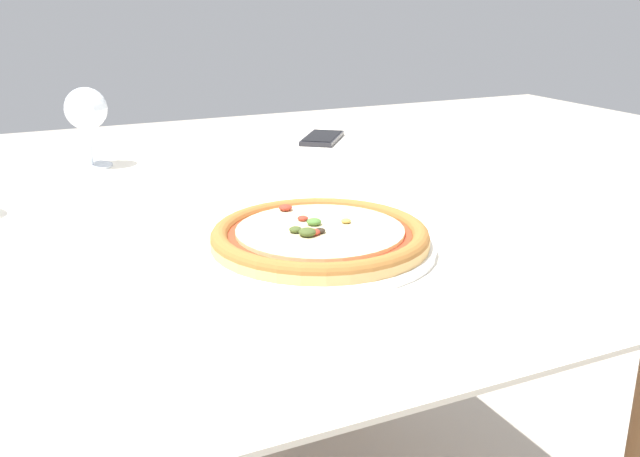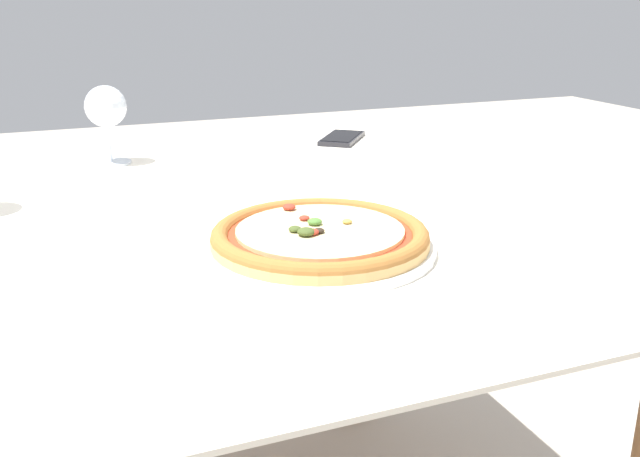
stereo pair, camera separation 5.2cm
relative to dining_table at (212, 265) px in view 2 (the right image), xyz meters
name	(u,v)px [view 2 (the right image)]	position (x,y,z in m)	size (l,w,h in m)	color
dining_table	(212,265)	(0.00, 0.00, 0.00)	(1.11, 1.15, 0.75)	brown
pizza_plate	(320,238)	(0.09, -0.23, 0.11)	(0.29, 0.29, 0.04)	white
wine_glass_far_right	(106,109)	(-0.10, 0.36, 0.19)	(0.08, 0.08, 0.15)	silver
cell_phone	(342,138)	(0.38, 0.39, 0.10)	(0.14, 0.16, 0.01)	#232328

